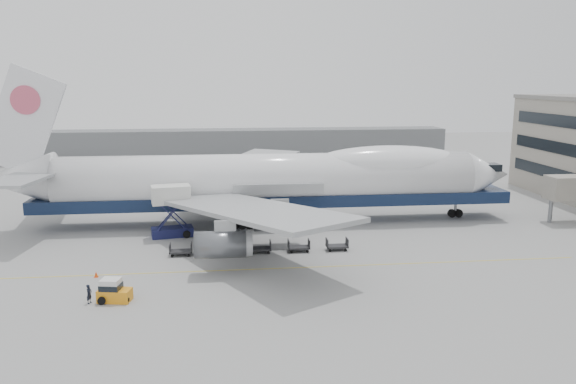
{
  "coord_description": "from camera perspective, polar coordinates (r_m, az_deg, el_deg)",
  "views": [
    {
      "loc": [
        -5.36,
        -57.83,
        18.02
      ],
      "look_at": [
        1.86,
        6.0,
        5.15
      ],
      "focal_mm": 35.0,
      "sensor_mm": 36.0,
      "label": 1
    }
  ],
  "objects": [
    {
      "name": "catering_truck",
      "position": [
        66.64,
        -11.76,
        -1.56
      ],
      "size": [
        5.08,
        3.9,
        6.05
      ],
      "rotation": [
        0.0,
        0.0,
        0.18
      ],
      "color": "#181B48",
      "rests_on": "ground"
    },
    {
      "name": "dolly_4",
      "position": [
        60.82,
        5.0,
        -5.43
      ],
      "size": [
        2.3,
        1.35,
        1.3
      ],
      "color": "#2D2D30",
      "rests_on": "ground"
    },
    {
      "name": "baggage_tug",
      "position": [
        49.24,
        -17.33,
        -9.61
      ],
      "size": [
        2.86,
        1.89,
        1.93
      ],
      "rotation": [
        0.0,
        0.0,
        -0.19
      ],
      "color": "orange",
      "rests_on": "ground"
    },
    {
      "name": "hangar",
      "position": [
        128.73,
        -8.5,
        4.72
      ],
      "size": [
        110.0,
        8.0,
        7.0
      ],
      "primitive_type": "cube",
      "color": "slate",
      "rests_on": "ground"
    },
    {
      "name": "airliner",
      "position": [
        71.17,
        -1.51,
        1.29
      ],
      "size": [
        67.0,
        55.3,
        19.98
      ],
      "color": "white",
      "rests_on": "ground"
    },
    {
      "name": "ground_worker",
      "position": [
        49.46,
        -19.56,
        -9.73
      ],
      "size": [
        0.57,
        0.68,
        1.6
      ],
      "primitive_type": "imported",
      "rotation": [
        0.0,
        0.0,
        1.2
      ],
      "color": "black",
      "rests_on": "ground"
    },
    {
      "name": "dolly_0",
      "position": [
        59.87,
        -10.84,
        -5.87
      ],
      "size": [
        2.3,
        1.35,
        1.3
      ],
      "color": "#2D2D30",
      "rests_on": "ground"
    },
    {
      "name": "dolly_1",
      "position": [
        59.68,
        -6.85,
        -5.8
      ],
      "size": [
        2.3,
        1.35,
        1.3
      ],
      "color": "#2D2D30",
      "rests_on": "ground"
    },
    {
      "name": "traffic_cone",
      "position": [
        55.62,
        -18.92,
        -7.92
      ],
      "size": [
        0.38,
        0.38,
        0.56
      ],
      "rotation": [
        0.0,
        0.0,
        -0.24
      ],
      "color": "#E4410C",
      "rests_on": "ground"
    },
    {
      "name": "ground",
      "position": [
        60.8,
        -1.11,
        -5.91
      ],
      "size": [
        260.0,
        260.0,
        0.0
      ],
      "primitive_type": "plane",
      "color": "gray",
      "rests_on": "ground"
    },
    {
      "name": "dolly_3",
      "position": [
        60.16,
        1.11,
        -5.58
      ],
      "size": [
        2.3,
        1.35,
        1.3
      ],
      "color": "#2D2D30",
      "rests_on": "ground"
    },
    {
      "name": "apron_line",
      "position": [
        55.13,
        -0.52,
        -7.75
      ],
      "size": [
        60.0,
        0.15,
        0.01
      ],
      "primitive_type": "cube",
      "color": "gold",
      "rests_on": "ground"
    },
    {
      "name": "dolly_2",
      "position": [
        59.78,
        -2.86,
        -5.7
      ],
      "size": [
        2.3,
        1.35,
        1.3
      ],
      "color": "#2D2D30",
      "rests_on": "ground"
    }
  ]
}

